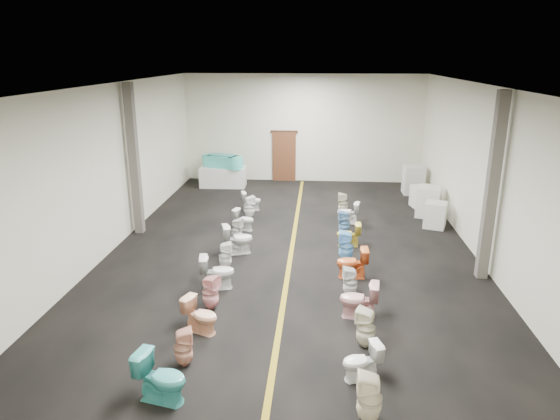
# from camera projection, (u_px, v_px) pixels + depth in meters

# --- Properties ---
(floor) EXTENTS (16.00, 16.00, 0.00)m
(floor) POSITION_uv_depth(u_px,v_px,m) (292.00, 248.00, 14.09)
(floor) COLOR black
(floor) RESTS_ON ground
(ceiling) EXTENTS (16.00, 16.00, 0.00)m
(ceiling) POSITION_uv_depth(u_px,v_px,m) (293.00, 85.00, 12.75)
(ceiling) COLOR black
(ceiling) RESTS_ON ground
(wall_back) EXTENTS (10.00, 0.00, 10.00)m
(wall_back) POSITION_uv_depth(u_px,v_px,m) (303.00, 129.00, 21.03)
(wall_back) COLOR beige
(wall_back) RESTS_ON ground
(wall_front) EXTENTS (10.00, 0.00, 10.00)m
(wall_front) POSITION_uv_depth(u_px,v_px,m) (253.00, 322.00, 5.80)
(wall_front) COLOR beige
(wall_front) RESTS_ON ground
(wall_left) EXTENTS (0.00, 16.00, 16.00)m
(wall_left) POSITION_uv_depth(u_px,v_px,m) (112.00, 167.00, 13.80)
(wall_left) COLOR beige
(wall_left) RESTS_ON ground
(wall_right) EXTENTS (0.00, 16.00, 16.00)m
(wall_right) POSITION_uv_depth(u_px,v_px,m) (483.00, 174.00, 13.03)
(wall_right) COLOR beige
(wall_right) RESTS_ON ground
(aisle_stripe) EXTENTS (0.12, 15.60, 0.01)m
(aisle_stripe) POSITION_uv_depth(u_px,v_px,m) (292.00, 248.00, 14.09)
(aisle_stripe) COLOR olive
(aisle_stripe) RESTS_ON floor
(back_door) EXTENTS (1.00, 0.10, 2.10)m
(back_door) POSITION_uv_depth(u_px,v_px,m) (284.00, 157.00, 21.39)
(back_door) COLOR #562D19
(back_door) RESTS_ON floor
(door_frame) EXTENTS (1.15, 0.08, 0.10)m
(door_frame) POSITION_uv_depth(u_px,v_px,m) (284.00, 132.00, 21.08)
(door_frame) COLOR #331C11
(door_frame) RESTS_ON back_door
(column_left) EXTENTS (0.25, 0.25, 4.50)m
(column_left) POSITION_uv_depth(u_px,v_px,m) (134.00, 160.00, 14.73)
(column_left) COLOR #59544C
(column_left) RESTS_ON floor
(column_right) EXTENTS (0.25, 0.25, 4.50)m
(column_right) POSITION_uv_depth(u_px,v_px,m) (492.00, 188.00, 11.62)
(column_right) COLOR #59544C
(column_right) RESTS_ON floor
(display_table) EXTENTS (1.87, 0.98, 0.82)m
(display_table) POSITION_uv_depth(u_px,v_px,m) (223.00, 177.00, 20.61)
(display_table) COLOR silver
(display_table) RESTS_ON floor
(bathtub) EXTENTS (1.78, 1.08, 0.55)m
(bathtub) POSITION_uv_depth(u_px,v_px,m) (223.00, 161.00, 20.42)
(bathtub) COLOR #44C5B5
(bathtub) RESTS_ON display_table
(appliance_crate_a) EXTENTS (0.81, 0.81, 0.82)m
(appliance_crate_a) POSITION_uv_depth(u_px,v_px,m) (435.00, 215.00, 15.70)
(appliance_crate_a) COLOR silver
(appliance_crate_a) RESTS_ON floor
(appliance_crate_b) EXTENTS (0.93, 0.93, 1.02)m
(appliance_crate_b) POSITION_uv_depth(u_px,v_px,m) (428.00, 202.00, 16.75)
(appliance_crate_b) COLOR silver
(appliance_crate_b) RESTS_ON floor
(appliance_crate_c) EXTENTS (0.80, 0.80, 0.77)m
(appliance_crate_c) POSITION_uv_depth(u_px,v_px,m) (422.00, 197.00, 17.81)
(appliance_crate_c) COLOR silver
(appliance_crate_c) RESTS_ON floor
(appliance_crate_d) EXTENTS (0.77, 0.77, 1.09)m
(appliance_crate_d) POSITION_uv_depth(u_px,v_px,m) (413.00, 180.00, 19.49)
(appliance_crate_d) COLOR beige
(appliance_crate_d) RESTS_ON floor
(toilet_left_0) EXTENTS (0.90, 0.63, 0.83)m
(toilet_left_0) POSITION_uv_depth(u_px,v_px,m) (161.00, 378.00, 7.77)
(toilet_left_0) COLOR teal
(toilet_left_0) RESTS_ON floor
(toilet_left_1) EXTENTS (0.41, 0.41, 0.71)m
(toilet_left_1) POSITION_uv_depth(u_px,v_px,m) (183.00, 348.00, 8.68)
(toilet_left_1) COLOR #E6A488
(toilet_left_1) RESTS_ON floor
(toilet_left_2) EXTENTS (0.81, 0.63, 0.72)m
(toilet_left_2) POSITION_uv_depth(u_px,v_px,m) (201.00, 315.00, 9.74)
(toilet_left_2) COLOR #FFBB91
(toilet_left_2) RESTS_ON floor
(toilet_left_3) EXTENTS (0.46, 0.46, 0.78)m
(toilet_left_3) POSITION_uv_depth(u_px,v_px,m) (210.00, 292.00, 10.63)
(toilet_left_3) COLOR pink
(toilet_left_3) RESTS_ON floor
(toilet_left_4) EXTENTS (0.86, 0.59, 0.81)m
(toilet_left_4) POSITION_uv_depth(u_px,v_px,m) (217.00, 272.00, 11.58)
(toilet_left_4) COLOR silver
(toilet_left_4) RESTS_ON floor
(toilet_left_5) EXTENTS (0.38, 0.38, 0.73)m
(toilet_left_5) POSITION_uv_depth(u_px,v_px,m) (225.00, 256.00, 12.61)
(toilet_left_5) COLOR white
(toilet_left_5) RESTS_ON floor
(toilet_left_6) EXTENTS (0.93, 0.71, 0.84)m
(toilet_left_6) POSITION_uv_depth(u_px,v_px,m) (238.00, 239.00, 13.62)
(toilet_left_6) COLOR silver
(toilet_left_6) RESTS_ON floor
(toilet_left_7) EXTENTS (0.38, 0.37, 0.68)m
(toilet_left_7) POSITION_uv_depth(u_px,v_px,m) (237.00, 230.00, 14.56)
(toilet_left_7) COLOR silver
(toilet_left_7) RESTS_ON floor
(toilet_left_8) EXTENTS (0.73, 0.53, 0.67)m
(toilet_left_8) POSITION_uv_depth(u_px,v_px,m) (244.00, 220.00, 15.48)
(toilet_left_8) COLOR silver
(toilet_left_8) RESTS_ON floor
(toilet_left_9) EXTENTS (0.46, 0.46, 0.77)m
(toilet_left_9) POSITION_uv_depth(u_px,v_px,m) (249.00, 207.00, 16.57)
(toilet_left_9) COLOR white
(toilet_left_9) RESTS_ON floor
(toilet_left_10) EXTENTS (0.75, 0.55, 0.69)m
(toilet_left_10) POSITION_uv_depth(u_px,v_px,m) (251.00, 201.00, 17.42)
(toilet_left_10) COLOR silver
(toilet_left_10) RESTS_ON floor
(toilet_right_0) EXTENTS (0.39, 0.39, 0.83)m
(toilet_right_0) POSITION_uv_depth(u_px,v_px,m) (369.00, 398.00, 7.31)
(toilet_right_0) COLOR #F0E2C2
(toilet_right_0) RESTS_ON floor
(toilet_right_1) EXTENTS (0.74, 0.56, 0.67)m
(toilet_right_1) POSITION_uv_depth(u_px,v_px,m) (362.00, 362.00, 8.31)
(toilet_right_1) COLOR white
(toilet_right_1) RESTS_ON floor
(toilet_right_2) EXTENTS (0.46, 0.46, 0.78)m
(toilet_right_2) POSITION_uv_depth(u_px,v_px,m) (366.00, 328.00, 9.24)
(toilet_right_2) COLOR #EEE7C7
(toilet_right_2) RESTS_ON floor
(toilet_right_3) EXTENTS (0.84, 0.54, 0.81)m
(toilet_right_3) POSITION_uv_depth(u_px,v_px,m) (359.00, 300.00, 10.26)
(toilet_right_3) COLOR #E0A0A0
(toilet_right_3) RESTS_ON floor
(toilet_right_4) EXTENTS (0.37, 0.36, 0.72)m
(toilet_right_4) POSITION_uv_depth(u_px,v_px,m) (350.00, 282.00, 11.18)
(toilet_right_4) COLOR silver
(toilet_right_4) RESTS_ON floor
(toilet_right_5) EXTENTS (0.77, 0.46, 0.77)m
(toilet_right_5) POSITION_uv_depth(u_px,v_px,m) (352.00, 263.00, 12.14)
(toilet_right_5) COLOR orange
(toilet_right_5) RESTS_ON floor
(toilet_right_6) EXTENTS (0.40, 0.39, 0.85)m
(toilet_right_6) POSITION_uv_depth(u_px,v_px,m) (346.00, 246.00, 13.08)
(toilet_right_6) COLOR #76C2F6
(toilet_right_6) RESTS_ON floor
(toilet_right_7) EXTENTS (0.67, 0.39, 0.69)m
(toilet_right_7) POSITION_uv_depth(u_px,v_px,m) (349.00, 235.00, 14.17)
(toilet_right_7) COLOR yellow
(toilet_right_7) RESTS_ON floor
(toilet_right_8) EXTENTS (0.37, 0.36, 0.76)m
(toilet_right_8) POSITION_uv_depth(u_px,v_px,m) (344.00, 223.00, 15.05)
(toilet_right_8) COLOR #6A9DCA
(toilet_right_8) RESTS_ON floor
(toilet_right_9) EXTENTS (0.76, 0.52, 0.72)m
(toilet_right_9) POSITION_uv_depth(u_px,v_px,m) (348.00, 212.00, 16.10)
(toilet_right_9) COLOR white
(toilet_right_9) RESTS_ON floor
(toilet_right_10) EXTENTS (0.35, 0.34, 0.75)m
(toilet_right_10) POSITION_uv_depth(u_px,v_px,m) (343.00, 203.00, 17.03)
(toilet_right_10) COLOR beige
(toilet_right_10) RESTS_ON floor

